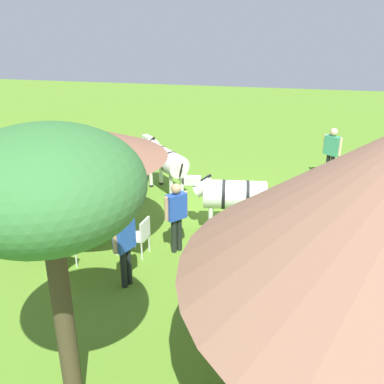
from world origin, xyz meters
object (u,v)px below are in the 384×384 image
shade_umbrella (86,143)px  striped_lounge_chair (322,216)px  guest_beside_umbrella (124,241)px  patio_chair_west_end (118,204)px  patio_chair_near_hut (59,212)px  standing_watcher (332,149)px  patio_chair_near_lawn (141,234)px  patio_chair_east_end (59,250)px  acacia_tree_left_background (46,190)px  zebra_nearest_camera (164,160)px  patio_dining_table (93,220)px  zebra_by_umbrella (233,195)px  guest_behind_table (176,211)px

shade_umbrella → striped_lounge_chair: shade_umbrella is taller
guest_beside_umbrella → patio_chair_west_end: bearing=45.1°
patio_chair_near_hut → standing_watcher: (-6.89, -4.59, 0.49)m
guest_beside_umbrella → patio_chair_near_hut: bearing=73.6°
shade_umbrella → patio_chair_near_lawn: 2.34m
patio_chair_east_end → acacia_tree_left_background: (-1.61, 3.15, 2.84)m
guest_beside_umbrella → standing_watcher: (-4.59, -6.53, -0.00)m
patio_chair_east_end → acacia_tree_left_background: acacia_tree_left_background is taller
striped_lounge_chair → zebra_nearest_camera: (4.42, -1.40, 0.75)m
shade_umbrella → standing_watcher: bearing=-138.6°
patio_chair_east_end → patio_chair_west_end: (-0.51, -2.37, 0.00)m
patio_chair_near_hut → patio_chair_east_end: bearing=50.3°
shade_umbrella → patio_dining_table: bearing=90.0°
patio_chair_west_end → zebra_by_umbrella: (-2.90, -0.08, 0.44)m
guest_beside_umbrella → striped_lounge_chair: 5.40m
zebra_by_umbrella → patio_chair_west_end: bearing=86.9°
patio_chair_west_end → guest_beside_umbrella: 2.85m
shade_umbrella → zebra_nearest_camera: bearing=-105.2°
patio_chair_east_end → patio_chair_near_lawn: bearing=47.1°
patio_chair_near_hut → zebra_by_umbrella: 4.27m
patio_chair_west_end → zebra_nearest_camera: size_ratio=0.50×
patio_chair_near_lawn → guest_beside_umbrella: bearing=-168.4°
patio_chair_near_hut → patio_chair_east_end: (-0.78, 1.70, 0.00)m
shade_umbrella → striped_lounge_chair: (-5.34, -1.98, -2.27)m
striped_lounge_chair → guest_behind_table: bearing=-136.6°
patio_chair_east_end → guest_beside_umbrella: size_ratio=0.53×
shade_umbrella → guest_beside_umbrella: 2.40m
striped_lounge_chair → patio_dining_table: bearing=-145.6°
patio_chair_east_end → guest_behind_table: guest_behind_table is taller
patio_dining_table → guest_behind_table: guest_behind_table is taller
patio_chair_west_end → acacia_tree_left_background: bearing=110.3°
patio_dining_table → zebra_nearest_camera: zebra_nearest_camera is taller
zebra_by_umbrella → patio_chair_near_lawn: bearing=123.9°
zebra_nearest_camera → standing_watcher: bearing=-23.0°
patio_chair_near_hut → standing_watcher: bearing=149.4°
standing_watcher → zebra_by_umbrella: standing_watcher is taller
standing_watcher → striped_lounge_chair: standing_watcher is taller
striped_lounge_chair → patio_chair_near_hut: bearing=-153.2°
patio_chair_west_end → standing_watcher: standing_watcher is taller
zebra_by_umbrella → guest_behind_table: bearing=131.8°
patio_chair_west_end → striped_lounge_chair: (-5.15, -0.78, -0.27)m
patio_chair_near_lawn → zebra_by_umbrella: zebra_by_umbrella is taller
patio_dining_table → patio_chair_west_end: size_ratio=1.56×
zebra_by_umbrella → zebra_nearest_camera: bearing=41.2°
shade_umbrella → patio_chair_east_end: 2.34m
shade_umbrella → standing_watcher: (-5.80, -5.11, -1.51)m
patio_chair_east_end → standing_watcher: 8.79m
patio_chair_near_hut → patio_chair_near_lawn: (-2.29, 0.76, 0.00)m
patio_chair_west_end → standing_watcher: bearing=-136.1°
patio_chair_near_lawn → guest_behind_table: bearing=-57.1°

